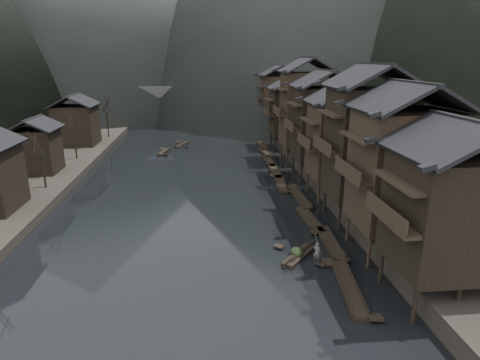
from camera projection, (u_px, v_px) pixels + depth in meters
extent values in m
plane|color=black|center=(188.00, 255.00, 33.60)|extent=(300.00, 300.00, 0.00)
cube|color=#2D2823|center=(383.00, 141.00, 74.54)|extent=(40.00, 200.00, 1.80)
cylinder|color=black|center=(415.00, 305.00, 24.61)|extent=(0.30, 0.30, 2.90)
cylinder|color=black|center=(381.00, 266.00, 29.17)|extent=(0.30, 0.30, 2.90)
cylinder|color=black|center=(457.00, 303.00, 24.86)|extent=(0.30, 0.30, 2.90)
cylinder|color=black|center=(417.00, 264.00, 29.42)|extent=(0.30, 0.30, 2.90)
cube|color=black|center=(452.00, 212.00, 25.67)|extent=(7.00, 6.00, 7.58)
cube|color=#2F231A|center=(392.00, 220.00, 25.42)|extent=(1.20, 5.70, 0.25)
cylinder|color=#2F231A|center=(369.00, 252.00, 31.27)|extent=(0.30, 0.30, 2.90)
cylinder|color=#2F231A|center=(348.00, 227.00, 35.83)|extent=(0.30, 0.30, 2.90)
cylinder|color=#2F231A|center=(403.00, 251.00, 31.51)|extent=(0.30, 0.30, 2.90)
cylinder|color=#2F231A|center=(377.00, 226.00, 36.08)|extent=(0.30, 0.30, 2.90)
cube|color=#2F231A|center=(402.00, 169.00, 32.07)|extent=(7.00, 6.00, 9.35)
cube|color=#2F231A|center=(353.00, 176.00, 31.84)|extent=(1.20, 5.70, 0.25)
cylinder|color=black|center=(340.00, 218.00, 37.92)|extent=(0.30, 0.30, 2.90)
cylinder|color=black|center=(325.00, 200.00, 42.49)|extent=(0.30, 0.30, 2.90)
cylinder|color=black|center=(368.00, 217.00, 38.17)|extent=(0.30, 0.30, 2.90)
cylinder|color=black|center=(350.00, 200.00, 42.74)|extent=(0.30, 0.30, 2.90)
cube|color=black|center=(368.00, 144.00, 38.55)|extent=(7.00, 6.00, 10.54)
cube|color=#2F231A|center=(327.00, 150.00, 38.34)|extent=(1.20, 5.70, 0.25)
cylinder|color=#2F231A|center=(319.00, 194.00, 44.58)|extent=(0.30, 0.30, 2.90)
cylinder|color=#2F231A|center=(308.00, 181.00, 49.15)|extent=(0.30, 0.30, 2.90)
cylinder|color=#2F231A|center=(343.00, 193.00, 44.83)|extent=(0.30, 0.30, 2.90)
cylinder|color=#2F231A|center=(330.00, 180.00, 49.40)|extent=(0.30, 0.30, 2.90)
cube|color=#2F231A|center=(342.00, 141.00, 45.54)|extent=(7.00, 6.00, 8.30)
cube|color=#2F231A|center=(308.00, 145.00, 45.30)|extent=(1.20, 5.70, 0.25)
cylinder|color=black|center=(301.00, 174.00, 52.19)|extent=(0.30, 0.30, 2.90)
cylinder|color=black|center=(293.00, 164.00, 56.76)|extent=(0.30, 0.30, 2.90)
cylinder|color=black|center=(322.00, 173.00, 52.44)|extent=(0.30, 0.30, 2.90)
cylinder|color=black|center=(312.00, 164.00, 57.01)|extent=(0.30, 0.30, 2.90)
cube|color=black|center=(322.00, 124.00, 52.97)|extent=(7.00, 6.00, 9.51)
cube|color=#2F231A|center=(292.00, 128.00, 52.75)|extent=(1.20, 5.70, 0.25)
cylinder|color=#2F231A|center=(287.00, 157.00, 60.75)|extent=(0.30, 0.30, 2.90)
cylinder|color=#2F231A|center=(281.00, 150.00, 65.32)|extent=(0.30, 0.30, 2.90)
cylinder|color=#2F231A|center=(305.00, 157.00, 61.00)|extent=(0.30, 0.30, 2.90)
cylinder|color=#2F231A|center=(298.00, 150.00, 65.57)|extent=(0.30, 0.30, 2.90)
cube|color=#2F231A|center=(305.00, 110.00, 61.30)|extent=(7.00, 6.00, 11.06)
cube|color=#2F231A|center=(280.00, 114.00, 61.11)|extent=(1.20, 5.70, 0.25)
cylinder|color=black|center=(275.00, 144.00, 70.27)|extent=(0.30, 0.30, 2.90)
cylinder|color=black|center=(271.00, 138.00, 74.83)|extent=(0.30, 0.30, 2.90)
cylinder|color=black|center=(291.00, 143.00, 70.52)|extent=(0.30, 0.30, 2.90)
cylinder|color=black|center=(285.00, 138.00, 75.08)|extent=(0.30, 0.30, 2.90)
cube|color=black|center=(291.00, 112.00, 71.29)|extent=(7.00, 6.00, 7.82)
cube|color=#2F231A|center=(269.00, 114.00, 71.05)|extent=(1.20, 5.70, 0.25)
cylinder|color=#2F231A|center=(265.00, 131.00, 81.68)|extent=(0.30, 0.30, 2.90)
cylinder|color=#2F231A|center=(262.00, 127.00, 86.25)|extent=(0.30, 0.30, 2.90)
cylinder|color=#2F231A|center=(278.00, 131.00, 81.93)|extent=(0.30, 0.30, 2.90)
cylinder|color=#2F231A|center=(274.00, 127.00, 86.50)|extent=(0.30, 0.30, 2.90)
cube|color=#2F231A|center=(279.00, 100.00, 82.45)|extent=(7.00, 6.00, 9.54)
cube|color=#2F231A|center=(259.00, 102.00, 82.23)|extent=(1.20, 5.70, 0.25)
cube|color=black|center=(37.00, 149.00, 53.37)|extent=(5.00, 5.00, 5.80)
cube|color=black|center=(77.00, 124.00, 70.35)|extent=(6.50, 6.50, 6.80)
cylinder|color=black|center=(46.00, 168.00, 47.20)|extent=(0.24, 0.24, 4.23)
cylinder|color=black|center=(81.00, 143.00, 60.82)|extent=(0.24, 0.24, 4.17)
cylinder|color=black|center=(106.00, 123.00, 77.49)|extent=(0.24, 0.24, 4.79)
cube|color=black|center=(348.00, 288.00, 28.54)|extent=(2.02, 7.51, 0.30)
cube|color=black|center=(349.00, 285.00, 28.49)|extent=(2.05, 7.37, 0.10)
cube|color=black|center=(327.00, 262.00, 31.83)|extent=(1.04, 1.02, 0.36)
cube|color=black|center=(375.00, 316.00, 25.17)|extent=(1.04, 1.02, 0.36)
cube|color=black|center=(329.00, 243.00, 35.43)|extent=(1.41, 6.74, 0.30)
cube|color=black|center=(330.00, 241.00, 35.38)|extent=(1.46, 6.61, 0.10)
cube|color=black|center=(318.00, 227.00, 38.43)|extent=(0.97, 0.87, 0.34)
cube|color=black|center=(343.00, 259.00, 32.35)|extent=(0.97, 0.87, 0.34)
cube|color=black|center=(310.00, 220.00, 40.31)|extent=(1.52, 6.49, 0.30)
cube|color=black|center=(310.00, 219.00, 40.26)|extent=(1.57, 6.36, 0.10)
cube|color=black|center=(304.00, 208.00, 43.22)|extent=(0.98, 0.85, 0.34)
cube|color=black|center=(316.00, 232.00, 37.32)|extent=(0.98, 0.85, 0.34)
cube|color=black|center=(299.00, 197.00, 46.85)|extent=(1.34, 7.67, 0.30)
cube|color=black|center=(299.00, 196.00, 46.79)|extent=(1.39, 7.52, 0.10)
cube|color=black|center=(293.00, 187.00, 50.30)|extent=(0.96, 0.96, 0.37)
cube|color=black|center=(306.00, 207.00, 43.31)|extent=(0.96, 0.96, 0.37)
cube|color=black|center=(280.00, 184.00, 51.90)|extent=(1.79, 7.23, 0.30)
cube|color=black|center=(280.00, 182.00, 51.85)|extent=(1.83, 7.09, 0.10)
cube|color=black|center=(273.00, 175.00, 55.08)|extent=(1.02, 0.96, 0.35)
cube|color=black|center=(288.00, 191.00, 48.63)|extent=(1.02, 0.96, 0.35)
cube|color=black|center=(275.00, 171.00, 57.54)|extent=(1.34, 7.65, 0.30)
cube|color=black|center=(275.00, 170.00, 57.49)|extent=(1.39, 7.50, 0.10)
cube|color=black|center=(270.00, 164.00, 60.97)|extent=(0.96, 0.96, 0.37)
cube|color=black|center=(280.00, 178.00, 54.03)|extent=(0.96, 0.96, 0.37)
cube|color=black|center=(269.00, 161.00, 62.96)|extent=(1.31, 6.72, 0.30)
cube|color=black|center=(269.00, 160.00, 62.90)|extent=(1.36, 6.59, 0.10)
cube|color=black|center=(266.00, 156.00, 65.98)|extent=(0.96, 0.85, 0.34)
cube|color=black|center=(272.00, 166.00, 59.85)|extent=(0.96, 0.85, 0.34)
cube|color=black|center=(266.00, 153.00, 68.29)|extent=(1.78, 6.63, 0.30)
cube|color=black|center=(266.00, 152.00, 68.24)|extent=(1.82, 6.50, 0.10)
cube|color=black|center=(265.00, 148.00, 71.25)|extent=(1.01, 0.90, 0.34)
cube|color=black|center=(267.00, 157.00, 65.24)|extent=(1.01, 0.90, 0.34)
cube|color=black|center=(262.00, 146.00, 73.80)|extent=(1.40, 6.36, 0.30)
cube|color=black|center=(262.00, 145.00, 73.74)|extent=(1.45, 6.24, 0.10)
cube|color=black|center=(260.00, 142.00, 76.65)|extent=(0.97, 0.82, 0.33)
cube|color=black|center=(264.00, 149.00, 70.86)|extent=(0.97, 0.82, 0.33)
cube|color=black|center=(164.00, 152.00, 69.18)|extent=(2.01, 4.91, 0.30)
cube|color=black|center=(164.00, 151.00, 69.13)|extent=(2.04, 4.82, 0.10)
cube|color=black|center=(162.00, 148.00, 71.23)|extent=(0.96, 0.77, 0.30)
cube|color=black|center=(166.00, 154.00, 67.04)|extent=(0.96, 0.77, 0.30)
cube|color=black|center=(182.00, 145.00, 74.78)|extent=(2.70, 4.90, 0.30)
cube|color=black|center=(182.00, 144.00, 74.72)|extent=(2.71, 4.83, 0.10)
cube|color=black|center=(178.00, 142.00, 76.73)|extent=(1.01, 0.88, 0.30)
cube|color=black|center=(187.00, 146.00, 72.74)|extent=(1.01, 0.88, 0.30)
cube|color=#4C4C4F|center=(195.00, 93.00, 99.97)|extent=(40.00, 6.00, 1.60)
cube|color=#4C4C4F|center=(195.00, 88.00, 97.02)|extent=(40.00, 0.50, 1.00)
cube|color=#4C4C4F|center=(195.00, 87.00, 102.15)|extent=(40.00, 0.50, 1.00)
cube|color=#4C4C4F|center=(140.00, 110.00, 99.89)|extent=(3.20, 6.00, 6.40)
cube|color=#4C4C4F|center=(178.00, 109.00, 100.74)|extent=(3.20, 6.00, 6.40)
cube|color=#4C4C4F|center=(214.00, 109.00, 101.56)|extent=(3.20, 6.00, 6.40)
cube|color=#4C4C4F|center=(251.00, 108.00, 102.41)|extent=(3.20, 6.00, 6.40)
cube|color=black|center=(299.00, 255.00, 33.16)|extent=(3.62, 4.09, 0.30)
cube|color=black|center=(299.00, 254.00, 33.10)|extent=(3.60, 4.05, 0.10)
cube|color=black|center=(279.00, 246.00, 34.57)|extent=(1.00, 0.97, 0.29)
cube|color=black|center=(321.00, 263.00, 31.65)|extent=(1.00, 0.97, 0.29)
ellipsoid|color=black|center=(297.00, 248.00, 33.13)|extent=(1.08, 1.41, 0.65)
imported|color=#5B5B5E|center=(317.00, 250.00, 31.66)|extent=(0.74, 0.73, 1.72)
cylinder|color=#8C7A51|center=(322.00, 218.00, 30.89)|extent=(1.49, 1.76, 3.62)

